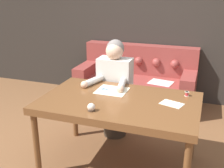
% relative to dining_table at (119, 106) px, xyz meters
% --- Properties ---
extents(ground_plane, '(16.00, 16.00, 0.00)m').
position_rel_dining_table_xyz_m(ground_plane, '(-0.02, -0.05, -0.68)').
color(ground_plane, brown).
extents(wall_back, '(8.00, 0.06, 2.60)m').
position_rel_dining_table_xyz_m(wall_back, '(-0.02, 2.06, 0.62)').
color(wall_back, '#2D2823').
rests_on(wall_back, ground_plane).
extents(dining_table, '(1.53, 0.95, 0.75)m').
position_rel_dining_table_xyz_m(dining_table, '(0.00, 0.00, 0.00)').
color(dining_table, brown).
rests_on(dining_table, ground_plane).
extents(couch, '(1.80, 0.78, 0.90)m').
position_rel_dining_table_xyz_m(couch, '(-0.25, 1.67, -0.35)').
color(couch, brown).
rests_on(couch, ground_plane).
extents(person, '(0.49, 0.59, 1.21)m').
position_rel_dining_table_xyz_m(person, '(-0.25, 0.59, -0.06)').
color(person, '#33281E').
rests_on(person, ground_plane).
extents(pattern_paper_main, '(0.32, 0.29, 0.00)m').
position_rel_dining_table_xyz_m(pattern_paper_main, '(-0.15, 0.21, 0.07)').
color(pattern_paper_main, beige).
rests_on(pattern_paper_main, dining_table).
extents(pattern_paper_offcut, '(0.24, 0.19, 0.00)m').
position_rel_dining_table_xyz_m(pattern_paper_offcut, '(0.50, 0.06, 0.07)').
color(pattern_paper_offcut, beige).
rests_on(pattern_paper_offcut, dining_table).
extents(scissors, '(0.24, 0.12, 0.01)m').
position_rel_dining_table_xyz_m(scissors, '(-0.21, 0.21, 0.07)').
color(scissors, silver).
rests_on(scissors, dining_table).
extents(thread_spool, '(0.04, 0.04, 0.05)m').
position_rel_dining_table_xyz_m(thread_spool, '(0.61, 0.32, 0.09)').
color(thread_spool, red).
rests_on(thread_spool, dining_table).
extents(pin_cushion, '(0.07, 0.07, 0.07)m').
position_rel_dining_table_xyz_m(pin_cushion, '(-0.16, -0.32, 0.10)').
color(pin_cushion, '#4C3828').
rests_on(pin_cushion, dining_table).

